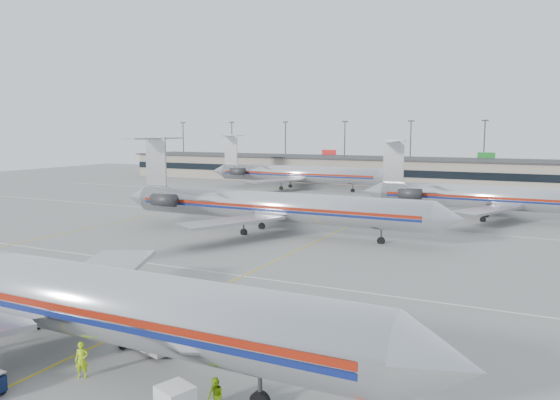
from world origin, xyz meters
The scene contains 11 objects.
ground centered at (0.00, 0.00, 0.00)m, with size 260.00×260.00×0.00m, color gray.
apron_markings centered at (0.00, 10.00, 0.01)m, with size 160.00×0.15×0.02m, color silver.
terminal centered at (0.00, 97.97, 3.16)m, with size 162.00×17.00×6.25m.
light_mast_row centered at (0.00, 112.00, 8.58)m, with size 163.60×0.40×15.28m.
jet_foreground centered at (-3.48, -9.53, 3.73)m, with size 49.08×28.90×12.85m.
jet_second_row centered at (-7.54, 28.85, 3.45)m, with size 45.43×26.75×11.89m.
jet_third_row centered at (17.53, 51.81, 3.28)m, with size 41.34×25.43×11.31m.
jet_back_row centered at (-26.03, 76.82, 3.42)m, with size 43.02×26.46×11.76m.
belt_loader centered at (3.31, -6.50, 0.65)m, with size 4.74×2.47×2.42m.
ramp_worker_near centered at (2.51, -10.81, 0.95)m, with size 0.69×0.45×1.90m, color #ACD714.
ramp_worker_far centered at (10.68, -10.85, 0.84)m, with size 0.82×0.64×1.69m, color #8DC612.
Camera 1 is at (23.50, -30.28, 12.67)m, focal length 35.00 mm.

